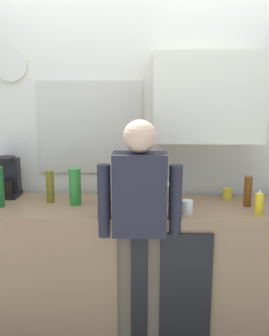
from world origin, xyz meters
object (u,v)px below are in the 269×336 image
storage_canister (173,195)px  person_at_sink (140,216)px  mixing_bowl (148,208)px  potted_plant (133,186)px  cup_yellow_cup (228,193)px  bottle_clear_soda (75,187)px  coffee_maker (7,178)px  bottle_amber_beer (248,191)px  cup_white_mug (187,207)px  bottle_olive_oil (50,186)px  bottle_red_vinegar (106,191)px  cup_terracotta_mug (161,193)px  dish_soap (259,203)px

storage_canister → person_at_sink: (-0.25, -0.30, -0.06)m
mixing_bowl → storage_canister: (0.19, 0.19, 0.04)m
potted_plant → cup_yellow_cup: bearing=10.5°
bottle_clear_soda → storage_canister: (0.74, -0.01, -0.05)m
mixing_bowl → coffee_maker: bearing=159.8°
bottle_amber_beer → potted_plant: same height
bottle_clear_soda → bottle_amber_beer: (1.30, -0.01, -0.02)m
bottle_clear_soda → cup_white_mug: 0.86m
bottle_olive_oil → cup_white_mug: bearing=-13.5°
coffee_maker → cup_yellow_cup: 1.79m
bottle_red_vinegar → cup_terracotta_mug: bearing=23.3°
bottle_olive_oil → cup_white_mug: bottle_olive_oil is taller
cup_white_mug → dish_soap: (0.50, 0.00, 0.03)m
cup_white_mug → potted_plant: size_ratio=0.41×
bottle_amber_beer → potted_plant: 0.86m
mixing_bowl → dish_soap: (0.78, 0.02, 0.04)m
potted_plant → storage_canister: 0.31m
coffee_maker → bottle_clear_soda: coffee_maker is taller
bottle_clear_soda → cup_terracotta_mug: (0.66, 0.18, -0.09)m
coffee_maker → cup_terracotta_mug: (1.25, -0.04, -0.10)m
bottle_olive_oil → cup_terracotta_mug: bearing=8.3°
cup_terracotta_mug → potted_plant: (-0.22, -0.13, 0.09)m
bottle_red_vinegar → potted_plant: 0.21m
mixing_bowl → dish_soap: 0.78m
cup_yellow_cup → dish_soap: bearing=-69.6°
bottle_olive_oil → mixing_bowl: bottle_olive_oil is taller
coffee_maker → cup_white_mug: bearing=-16.0°
mixing_bowl → cup_terracotta_mug: bearing=74.7°
coffee_maker → cup_terracotta_mug: size_ratio=3.59×
bottle_olive_oil → dish_soap: bearing=-9.1°
bottle_amber_beer → mixing_bowl: size_ratio=1.05×
cup_white_mug → storage_canister: storage_canister is taller
coffee_maker → person_at_sink: person_at_sink is taller
coffee_maker → bottle_red_vinegar: size_ratio=1.50×
bottle_olive_oil → bottle_amber_beer: 1.50m
cup_terracotta_mug → dish_soap: bearing=-28.9°
bottle_olive_oil → cup_yellow_cup: bottle_olive_oil is taller
bottle_olive_oil → storage_canister: size_ratio=1.47×
dish_soap → storage_canister: 0.62m
dish_soap → person_at_sink: bearing=-171.4°
dish_soap → bottle_olive_oil: bearing=170.9°
bottle_clear_soda → cup_white_mug: bearing=-12.9°
potted_plant → cup_terracotta_mug: bearing=31.4°
bottle_olive_oil → dish_soap: (1.54, -0.25, -0.05)m
bottle_clear_soda → person_at_sink: 0.60m
storage_canister → dish_soap: bearing=-16.9°
bottle_amber_beer → dish_soap: 0.19m
coffee_maker → cup_terracotta_mug: coffee_maker is taller
coffee_maker → potted_plant: size_ratio=1.43×
bottle_amber_beer → cup_white_mug: bottle_amber_beer is taller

